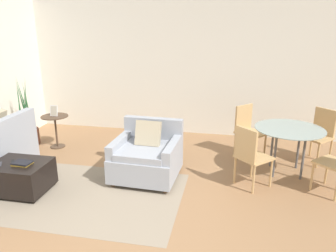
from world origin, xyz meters
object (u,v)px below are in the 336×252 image
armchair (147,156)px  side_table (55,125)px  picture_frame (54,111)px  dining_table (289,134)px  potted_plant (28,130)px  dining_chair_far_right (320,132)px  tv_remote_secondary (0,164)px  ottoman (21,176)px  book_stack (22,163)px  dining_chair_far_left (247,128)px  tv_remote_primary (13,161)px  dining_chair_near_left (250,153)px

armchair → side_table: size_ratio=1.61×
picture_frame → dining_table: 4.10m
potted_plant → dining_table: size_ratio=1.29×
side_table → dining_chair_far_right: (4.68, 0.28, 0.08)m
side_table → tv_remote_secondary: bearing=-84.8°
ottoman → dining_table: 3.96m
book_stack → potted_plant: size_ratio=0.19×
dining_table → dining_chair_far_left: size_ratio=1.15×
tv_remote_secondary → ottoman: bearing=22.0°
ottoman → side_table: (-0.38, 1.66, 0.20)m
tv_remote_primary → picture_frame: size_ratio=0.72×
potted_plant → armchair: bearing=-19.3°
armchair → dining_chair_far_right: (2.69, 1.15, 0.18)m
side_table → dining_chair_far_right: bearing=3.4°
armchair → side_table: (-1.99, 0.87, 0.09)m
armchair → dining_table: bearing=14.9°
book_stack → picture_frame: 1.77m
dining_chair_near_left → side_table: bearing=165.4°
dining_chair_far_left → dining_chair_far_right: (1.19, 0.00, 0.00)m
picture_frame → armchair: bearing=-23.7°
armchair → picture_frame: size_ratio=4.98×
tv_remote_primary → tv_remote_secondary: same height
dining_table → tv_remote_secondary: bearing=-159.9°
potted_plant → dining_chair_far_left: bearing=3.3°
tv_remote_primary → dining_chair_far_right: size_ratio=0.16×
armchair → tv_remote_secondary: (-1.83, -0.87, 0.09)m
armchair → potted_plant: bearing=160.7°
tv_remote_secondary → dining_chair_near_left: (3.33, 0.84, 0.09)m
dining_table → dining_chair_near_left: (-0.59, -0.59, -0.13)m
picture_frame → dining_chair_far_right: (4.68, 0.28, -0.19)m
book_stack → dining_chair_far_right: size_ratio=0.28×
potted_plant → dining_chair_far_left: size_ratio=1.48×
dining_table → picture_frame: bearing=175.6°
tv_remote_primary → dining_table: dining_table is taller
armchair → ottoman: armchair is taller
ottoman → tv_remote_primary: (-0.11, 0.02, 0.20)m
book_stack → potted_plant: potted_plant is taller
dining_table → dining_chair_far_right: bearing=45.0°
armchair → tv_remote_primary: bearing=-156.1°
potted_plant → dining_chair_near_left: (4.12, -0.95, 0.23)m
picture_frame → ottoman: bearing=-77.0°
armchair → picture_frame: (-1.99, 0.87, 0.37)m
tv_remote_secondary → potted_plant: (-0.78, 1.79, -0.15)m
tv_remote_primary → dining_chair_near_left: dining_chair_near_left is taller
dining_chair_far_left → tv_remote_secondary: bearing=-148.7°
tv_remote_secondary → side_table: side_table is taller
side_table → dining_chair_near_left: size_ratio=0.68×
potted_plant → dining_chair_near_left: 4.23m
tv_remote_primary → dining_chair_far_left: (3.22, 1.91, 0.09)m
potted_plant → side_table: size_ratio=2.18×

